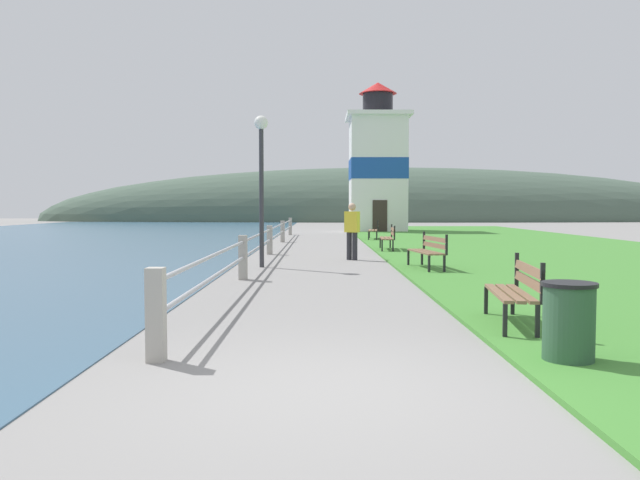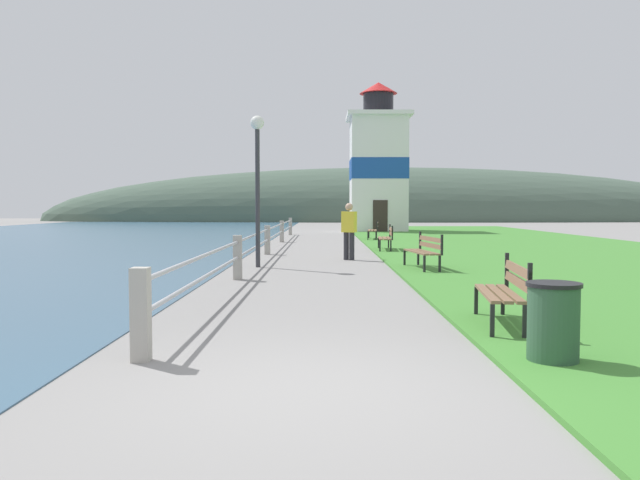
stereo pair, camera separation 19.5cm
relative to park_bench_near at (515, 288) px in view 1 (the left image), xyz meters
name	(u,v)px [view 1 (the left image)]	position (x,y,z in m)	size (l,w,h in m)	color
ground_plane	(327,390)	(-2.48, -2.69, -0.54)	(160.00, 160.00, 0.00)	gray
grass_verge	(533,249)	(5.38, 14.88, -0.51)	(12.00, 52.71, 0.06)	#428433
seawall_railing	(268,237)	(-4.23, 12.74, 0.05)	(0.18, 29.05, 0.97)	#A8A399
park_bench_near	(515,288)	(0.00, 0.00, 0.00)	(0.67, 1.68, 0.94)	brown
park_bench_midway	(427,249)	(0.16, 7.44, 0.00)	(0.71, 1.89, 0.94)	brown
park_bench_far	(387,236)	(-0.09, 14.17, 0.00)	(0.59, 1.91, 0.94)	brown
park_bench_by_lighthouse	(373,229)	(0.06, 21.56, 0.00)	(0.65, 1.90, 0.94)	brown
lighthouse	(376,166)	(1.14, 32.12, 3.64)	(4.03, 4.03, 9.51)	white
person_strolling	(351,229)	(-1.59, 10.55, 0.39)	(0.47, 0.40, 1.70)	#28282D
trash_bin	(567,324)	(-0.07, -1.86, -0.11)	(0.54, 0.54, 0.84)	#2D5138
lamp_post	(260,163)	(-4.08, 8.32, 2.20)	(0.36, 0.36, 3.96)	#333338
distant_hillside	(390,221)	(5.52, 62.45, -0.54)	(80.00, 16.00, 12.00)	#475B4C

